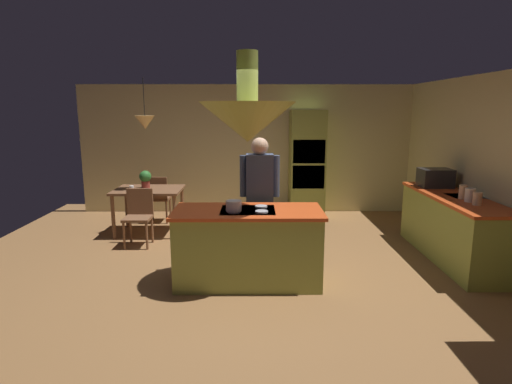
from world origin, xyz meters
The scene contains 19 objects.
ground centered at (0.00, 0.00, 0.00)m, with size 8.16×8.16×0.00m, color olive.
wall_back centered at (0.00, 3.45, 1.27)m, with size 6.80×0.10×2.55m, color beige.
wall_right centered at (3.25, 0.40, 1.27)m, with size 0.10×7.20×2.55m, color beige.
kitchen_island centered at (0.00, -0.20, 0.46)m, with size 1.77×0.81×0.92m.
counter_run_right centered at (2.84, 0.60, 0.46)m, with size 0.73×2.28×0.90m.
oven_tower centered at (1.10, 3.04, 1.03)m, with size 0.66×0.62×2.06m.
dining_table centered at (-1.70, 1.90, 0.66)m, with size 1.11×0.85×0.76m.
person_at_island centered at (0.15, 0.48, 0.98)m, with size 0.53×0.23×1.71m.
range_hood centered at (0.00, -0.20, 1.96)m, with size 1.10×1.10×1.00m.
pendant_light_over_table centered at (-1.70, 1.90, 1.86)m, with size 0.32×0.32×0.82m.
chair_facing_island centered at (-1.70, 1.25, 0.50)m, with size 0.40×0.40×0.87m.
chair_by_back_wall centered at (-1.70, 2.55, 0.50)m, with size 0.40×0.40×0.87m.
potted_plant_on_table centered at (-1.76, 1.96, 0.93)m, with size 0.20×0.20×0.30m.
cup_on_table centered at (-1.92, 1.69, 0.81)m, with size 0.07×0.07×0.09m, color white.
canister_flour centered at (2.84, 0.04, 0.98)m, with size 0.11×0.11×0.16m, color #E0B78C.
canister_sugar centered at (2.84, 0.22, 0.99)m, with size 0.13×0.13×0.18m, color silver.
canister_tea centered at (2.84, 0.40, 1.00)m, with size 0.11×0.11×0.19m, color #E0B78C.
microwave_on_counter centered at (2.84, 1.27, 1.04)m, with size 0.46×0.36×0.28m, color #232326.
cooking_pot_on_cooktop centered at (-0.16, -0.33, 0.98)m, with size 0.18×0.18×0.12m, color #B2B2B7.
Camera 1 is at (0.07, -5.01, 2.07)m, focal length 29.39 mm.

